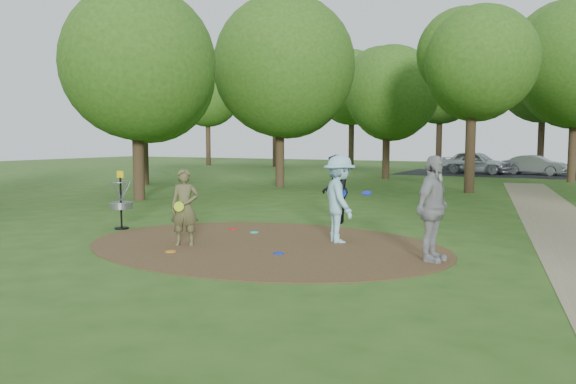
% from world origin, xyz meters
% --- Properties ---
extents(ground, '(100.00, 100.00, 0.00)m').
position_xyz_m(ground, '(0.00, 0.00, 0.00)').
color(ground, '#2D5119').
rests_on(ground, ground).
extents(dirt_clearing, '(8.40, 8.40, 0.02)m').
position_xyz_m(dirt_clearing, '(0.00, 0.00, 0.01)').
color(dirt_clearing, '#47301C').
rests_on(dirt_clearing, ground).
extents(parking_lot, '(14.00, 8.00, 0.01)m').
position_xyz_m(parking_lot, '(2.00, 30.00, 0.00)').
color(parking_lot, black).
rests_on(parking_lot, ground).
extents(player_observer_with_disc, '(0.74, 0.64, 1.72)m').
position_xyz_m(player_observer_with_disc, '(-1.54, -0.83, 0.86)').
color(player_observer_with_disc, brown).
rests_on(player_observer_with_disc, ground).
extents(player_throwing_with_disc, '(1.46, 1.48, 2.01)m').
position_xyz_m(player_throwing_with_disc, '(1.38, 1.08, 1.01)').
color(player_throwing_with_disc, '#96CFDF').
rests_on(player_throwing_with_disc, ground).
extents(player_walking_with_disc, '(1.00, 1.13, 1.94)m').
position_xyz_m(player_walking_with_disc, '(0.14, 3.83, 0.97)').
color(player_walking_with_disc, black).
rests_on(player_walking_with_disc, ground).
extents(player_waiting_with_disc, '(0.71, 1.28, 2.07)m').
position_xyz_m(player_waiting_with_disc, '(3.74, -0.00, 1.03)').
color(player_waiting_with_disc, '#9B9B9D').
rests_on(player_waiting_with_disc, ground).
extents(disc_ground_cyan, '(0.22, 0.22, 0.02)m').
position_xyz_m(disc_ground_cyan, '(-1.00, 1.28, 0.03)').
color(disc_ground_cyan, '#1CE1D8').
rests_on(disc_ground_cyan, dirt_clearing).
extents(disc_ground_blue, '(0.22, 0.22, 0.02)m').
position_xyz_m(disc_ground_blue, '(0.78, -0.75, 0.03)').
color(disc_ground_blue, '#0C26D6').
rests_on(disc_ground_blue, dirt_clearing).
extents(disc_ground_red, '(0.22, 0.22, 0.02)m').
position_xyz_m(disc_ground_red, '(-1.74, 1.48, 0.03)').
color(disc_ground_red, red).
rests_on(disc_ground_red, dirt_clearing).
extents(car_left, '(4.89, 2.85, 1.56)m').
position_xyz_m(car_left, '(0.08, 29.66, 0.78)').
color(car_left, '#B7BBBF').
rests_on(car_left, ground).
extents(car_right, '(4.18, 2.18, 1.31)m').
position_xyz_m(car_right, '(3.79, 30.13, 0.66)').
color(car_right, '#9B9CA2').
rests_on(car_right, ground).
extents(disc_ground_orange, '(0.22, 0.22, 0.02)m').
position_xyz_m(disc_ground_orange, '(-1.31, -1.63, 0.03)').
color(disc_ground_orange, orange).
rests_on(disc_ground_orange, dirt_clearing).
extents(disc_golf_basket, '(0.63, 0.63, 1.54)m').
position_xyz_m(disc_golf_basket, '(-4.50, 0.30, 0.87)').
color(disc_golf_basket, black).
rests_on(disc_golf_basket, ground).
extents(tree_ring, '(37.12, 45.87, 9.88)m').
position_xyz_m(tree_ring, '(2.30, 10.24, 5.37)').
color(tree_ring, '#332316').
rests_on(tree_ring, ground).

